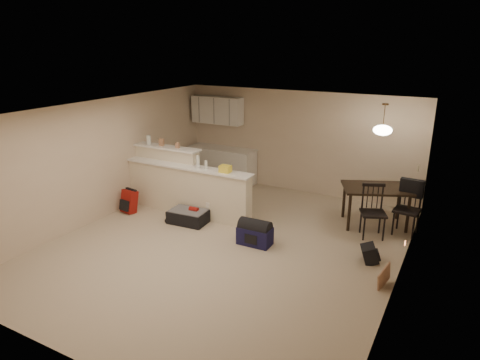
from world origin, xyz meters
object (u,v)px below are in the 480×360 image
Objects in this scene: dining_table at (376,192)px; dining_chair_near at (373,212)px; suitcase at (188,217)px; black_daypack at (370,254)px; red_backpack at (129,201)px; navy_duffel at (255,236)px; pendant_lamp at (383,130)px; dining_chair_far at (407,209)px.

dining_chair_near is (0.09, -0.61, -0.20)m from dining_table.
black_daypack is (3.69, 0.12, 0.01)m from suitcase.
suitcase is at bearing 14.01° from red_backpack.
suitcase is 1.57× the size of red_backpack.
suitcase is (-3.51, -1.14, -0.38)m from dining_chair_near.
dining_table is 4.73× the size of black_daypack.
navy_duffel is at bearing 79.78° from black_daypack.
suitcase is at bearing -176.71° from dining_table.
pendant_lamp is 1.24× the size of red_backpack.
dining_chair_far is at bearing 25.94° from red_backpack.
dining_chair_far is at bearing -33.85° from black_daypack.
dining_chair_far is 1.35× the size of suitcase.
dining_chair_near reaches higher than navy_duffel.
navy_duffel is at bearing -11.86° from suitcase.
dining_table is 5.27m from red_backpack.
pendant_lamp is 0.99× the size of navy_duffel.
suitcase is 1.68m from navy_duffel.
dining_chair_far is 3.01m from navy_duffel.
red_backpack is (-1.49, -0.14, 0.12)m from suitcase.
navy_duffel is at bearing -167.04° from dining_chair_near.
dining_chair_near is at bearing 35.61° from navy_duffel.
red_backpack is at bearing 72.84° from black_daypack.
suitcase is at bearing 171.17° from navy_duffel.
suitcase is at bearing -152.84° from pendant_lamp.
black_daypack is (0.28, -1.63, -1.85)m from pendant_lamp.
dining_table is 2.50× the size of pendant_lamp.
dining_chair_far reaches higher than navy_duffel.
pendant_lamp is 0.59× the size of dining_chair_far.
pendant_lamp is at bearing 47.55° from navy_duffel.
red_backpack is at bearing -158.94° from pendant_lamp.
dining_chair_far is 3.23× the size of black_daypack.
dining_chair_near is 1.32× the size of suitcase.
navy_duffel is at bearing -131.43° from pendant_lamp.
dining_table reaches higher than navy_duffel.
dining_table is 1.75m from black_daypack.
dining_table is at bearing 47.55° from navy_duffel.
red_backpack is (-4.90, -1.89, -0.47)m from dining_table.
suitcase is 3.70m from black_daypack.
dining_chair_far is 2.12× the size of red_backpack.
black_daypack is at bearing 8.75° from navy_duffel.
suitcase is at bearing 174.33° from dining_chair_near.
black_daypack is at bearing -104.12° from dining_table.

